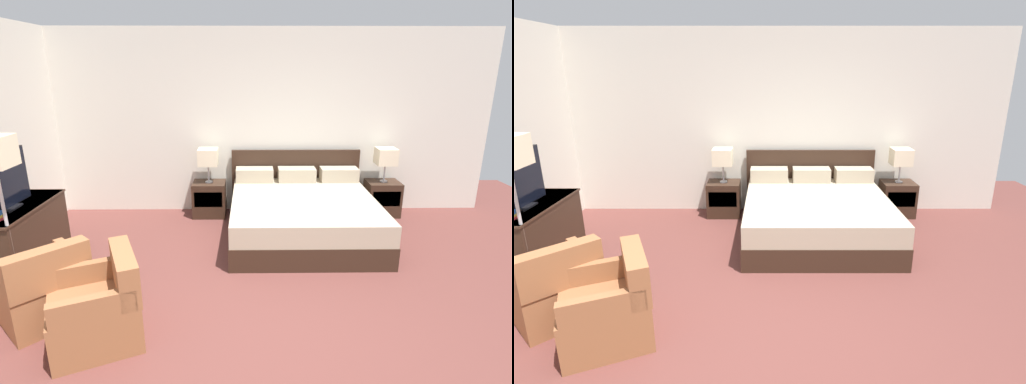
# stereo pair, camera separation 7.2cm
# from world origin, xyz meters

# --- Properties ---
(ground_plane) EXTENTS (9.89, 9.89, 0.00)m
(ground_plane) POSITION_xyz_m (0.00, 0.00, 0.00)
(ground_plane) COLOR brown
(wall_back) EXTENTS (7.17, 0.06, 2.75)m
(wall_back) POSITION_xyz_m (0.00, 3.33, 1.37)
(wall_back) COLOR silver
(wall_back) RESTS_ON ground
(bed) EXTENTS (1.97, 2.07, 0.98)m
(bed) POSITION_xyz_m (0.64, 2.27, 0.29)
(bed) COLOR #332116
(bed) RESTS_ON ground
(nightstand_left) EXTENTS (0.49, 0.42, 0.52)m
(nightstand_left) POSITION_xyz_m (-0.69, 3.03, 0.26)
(nightstand_left) COLOR #332116
(nightstand_left) RESTS_ON ground
(nightstand_right) EXTENTS (0.49, 0.42, 0.52)m
(nightstand_right) POSITION_xyz_m (1.96, 3.03, 0.26)
(nightstand_right) COLOR #332116
(nightstand_right) RESTS_ON ground
(table_lamp_left) EXTENTS (0.29, 0.29, 0.52)m
(table_lamp_left) POSITION_xyz_m (-0.69, 3.03, 0.91)
(table_lamp_left) COLOR #B7B7BC
(table_lamp_left) RESTS_ON nightstand_left
(table_lamp_right) EXTENTS (0.29, 0.29, 0.52)m
(table_lamp_right) POSITION_xyz_m (1.96, 3.03, 0.91)
(table_lamp_right) COLOR #B7B7BC
(table_lamp_right) RESTS_ON nightstand_right
(dresser) EXTENTS (0.57, 1.28, 0.73)m
(dresser) POSITION_xyz_m (-2.68, 1.41, 0.38)
(dresser) COLOR #332116
(dresser) RESTS_ON ground
(tv) EXTENTS (0.18, 0.88, 0.62)m
(tv) POSITION_xyz_m (-2.68, 1.31, 1.03)
(tv) COLOR black
(tv) RESTS_ON dresser
(armchair_by_window) EXTENTS (0.97, 0.97, 0.76)m
(armchair_by_window) POSITION_xyz_m (-1.92, 0.39, 0.28)
(armchair_by_window) COLOR #935B38
(armchair_by_window) RESTS_ON ground
(armchair_companion) EXTENTS (0.91, 0.90, 0.76)m
(armchair_companion) POSITION_xyz_m (-1.31, 0.09, 0.28)
(armchair_companion) COLOR #935B38
(armchair_companion) RESTS_ON ground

